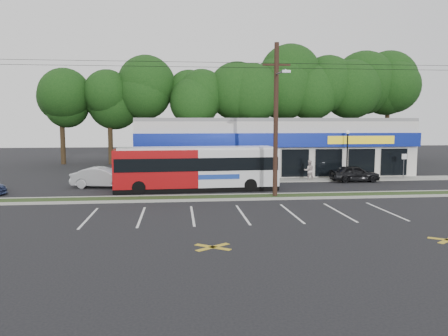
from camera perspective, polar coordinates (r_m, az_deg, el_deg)
ground at (r=27.57m, az=1.01°, el=-4.34°), size 120.00×120.00×0.00m
grass_strip at (r=28.54m, az=0.76°, el=-3.86°), size 40.00×1.60×0.12m
curb_south at (r=27.70m, az=0.97°, el=-4.14°), size 40.00×0.25×0.14m
curb_north at (r=29.37m, az=0.56°, el=-3.55°), size 40.00×0.25×0.14m
sidewalk at (r=37.19m, az=6.96°, el=-1.58°), size 32.00×2.20×0.10m
strip_mall at (r=43.79m, az=5.60°, el=3.01°), size 25.00×12.55×5.30m
utility_pole at (r=28.51m, az=6.49°, el=6.90°), size 50.00×2.77×10.00m
lamp_post at (r=38.55m, az=15.81°, el=2.41°), size 0.30×0.30×4.25m
sign_post at (r=40.56m, az=22.45°, el=0.77°), size 0.45×0.10×2.23m
tree_line at (r=53.52m, az=1.86°, el=9.76°), size 46.76×6.76×11.83m
metrobus at (r=31.61m, az=-3.58°, el=0.06°), size 11.87×3.06×3.16m
car_dark at (r=37.85m, az=16.69°, el=-0.69°), size 4.08×1.70×1.38m
car_silver at (r=34.28m, az=-15.51°, el=-1.20°), size 4.88×2.45×1.54m
pedestrian_a at (r=34.48m, az=2.90°, el=-0.92°), size 0.67×0.66×1.57m
pedestrian_b at (r=37.29m, az=11.06°, el=-0.34°), size 0.91×0.74×1.77m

